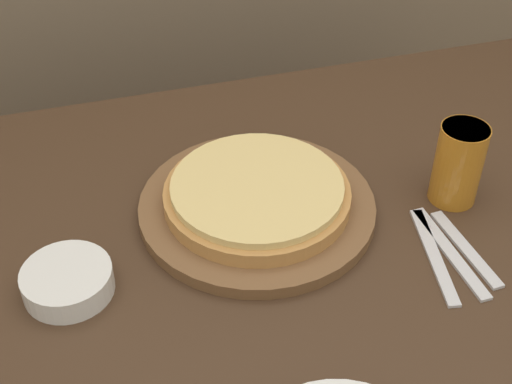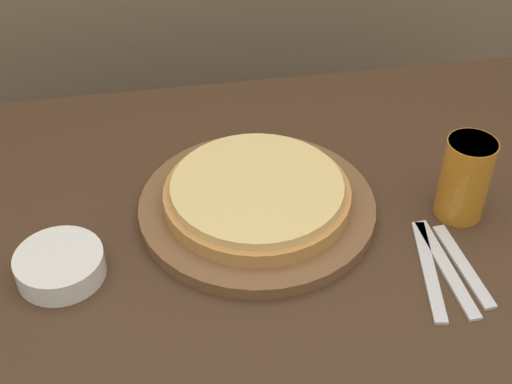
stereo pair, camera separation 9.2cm
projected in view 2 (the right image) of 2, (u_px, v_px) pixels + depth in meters
The scene contains 6 objects.
pizza_on_board at pixel (256, 200), 1.06m from camera, with size 0.36×0.36×0.06m.
beer_glass at pixel (466, 175), 1.03m from camera, with size 0.07×0.07×0.13m.
side_bowl at pixel (60, 265), 0.97m from camera, with size 0.12×0.12×0.04m.
fork at pixel (429, 270), 0.98m from camera, with size 0.05×0.19×0.00m.
dinner_knife at pixel (446, 267), 0.99m from camera, with size 0.02×0.19×0.00m.
spoon at pixel (463, 265), 0.99m from camera, with size 0.03×0.16×0.00m.
Camera 2 is at (-0.14, -0.69, 1.46)m, focal length 50.00 mm.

